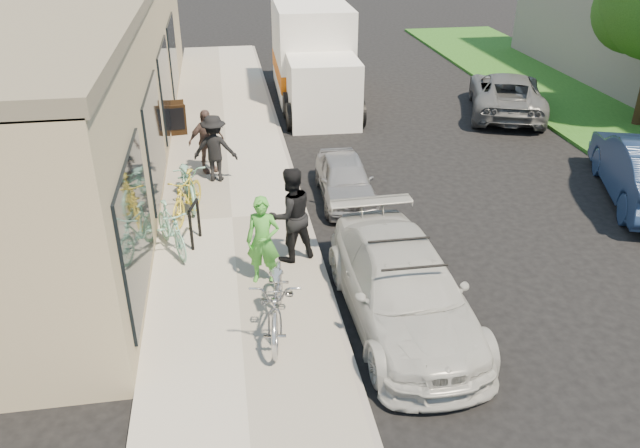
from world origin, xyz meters
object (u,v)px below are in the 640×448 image
sedan_white (403,288)px  bystander_a (215,148)px  moving_truck (313,60)px  far_car_gray (506,93)px  cruiser_bike_c (187,196)px  cruiser_bike_a (171,229)px  woman_rider (263,241)px  bike_rack (194,220)px  tandem_bike (278,297)px  sandwich_board (176,119)px  bystander_b (206,141)px  sedan_silver (345,179)px  cruiser_bike_b (188,181)px  man_standing (291,215)px

sedan_white → bystander_a: 6.54m
bystander_a → moving_truck: bearing=-106.0°
far_car_gray → cruiser_bike_c: 11.46m
moving_truck → cruiser_bike_a: moving_truck is taller
moving_truck → woman_rider: moving_truck is taller
far_car_gray → bystander_a: bystander_a is taller
bike_rack → tandem_bike: 3.19m
sandwich_board → cruiser_bike_a: (0.20, -6.59, -0.01)m
cruiser_bike_a → sandwich_board: bearing=70.0°
cruiser_bike_c → bystander_b: bearing=99.1°
sedan_silver → cruiser_bike_a: 4.23m
woman_rider → bystander_a: woman_rider is taller
cruiser_bike_c → bystander_b: 2.52m
woman_rider → bystander_a: bearing=116.0°
cruiser_bike_b → bike_rack: bearing=-94.5°
man_standing → cruiser_bike_c: bearing=-65.6°
cruiser_bike_a → bystander_a: bystander_a is taller
sedan_white → sedan_silver: sedan_white is taller
woman_rider → sandwich_board: bearing=119.6°
sedan_silver → bystander_a: size_ratio=1.84×
far_car_gray → bystander_b: (-9.27, -3.65, 0.29)m
moving_truck → man_standing: size_ratio=3.52×
sedan_white → cruiser_bike_b: bearing=124.6°
tandem_bike → bystander_a: bearing=106.0°
sedan_white → bystander_b: 7.14m
bike_rack → cruiser_bike_c: 1.13m
moving_truck → cruiser_bike_a: 10.73m
tandem_bike → cruiser_bike_a: (-1.73, 2.69, -0.09)m
bike_rack → bystander_a: 3.05m
sedan_silver → tandem_bike: bearing=-110.3°
woman_rider → cruiser_bike_b: 3.72m
sandwich_board → woman_rider: bearing=-84.4°
tandem_bike → sedan_silver: bearing=74.9°
bystander_b → sedan_white: bearing=-90.0°
sandwich_board → woman_rider: (1.82, -7.93, 0.32)m
sedan_silver → cruiser_bike_a: cruiser_bike_a is taller
sedan_white → cruiser_bike_b: size_ratio=2.33×
tandem_bike → bike_rack: bearing=121.8°
man_standing → bystander_a: man_standing is taller
bystander_a → tandem_bike: bearing=108.8°
man_standing → bystander_a: size_ratio=1.13×
bike_rack → sedan_silver: bearing=28.7°
cruiser_bike_a → cruiser_bike_c: bearing=57.6°
bystander_a → sandwich_board: bearing=-61.8°
tandem_bike → man_standing: 2.13m
bystander_b → bystander_a: bearing=-96.2°
sandwich_board → tandem_bike: 9.48m
bike_rack → man_standing: size_ratio=0.46×
cruiser_bike_a → bystander_b: bystander_b is taller
sedan_silver → tandem_bike: (-1.98, -4.71, 0.21)m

